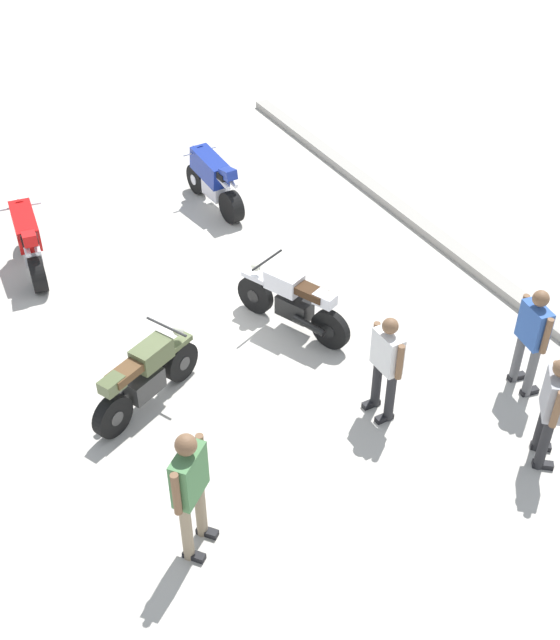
{
  "coord_description": "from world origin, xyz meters",
  "views": [
    {
      "loc": [
        9.44,
        -3.7,
        7.61
      ],
      "look_at": [
        1.62,
        0.5,
        0.75
      ],
      "focal_mm": 44.09,
      "sensor_mm": 36.0,
      "label": 1
    }
  ],
  "objects_px": {
    "person_in_blue_shirt": "(532,335)",
    "motorcycle_olive_vintage": "(146,378)",
    "person_in_green_shirt": "(190,485)",
    "motorcycle_red_sportbike": "(28,239)",
    "motorcycle_blue_sportbike": "(213,178)",
    "person_in_gray_shirt": "(552,405)",
    "person_in_white_shirt": "(386,362)",
    "motorcycle_silver_cruiser": "(292,301)"
  },
  "relations": [
    {
      "from": "motorcycle_olive_vintage",
      "to": "person_in_gray_shirt",
      "type": "height_order",
      "value": "person_in_gray_shirt"
    },
    {
      "from": "motorcycle_red_sportbike",
      "to": "person_in_blue_shirt",
      "type": "xyz_separation_m",
      "value": [
        6.29,
        5.32,
        0.36
      ]
    },
    {
      "from": "motorcycle_red_sportbike",
      "to": "person_in_white_shirt",
      "type": "xyz_separation_m",
      "value": [
        5.77,
        3.3,
        0.31
      ]
    },
    {
      "from": "motorcycle_olive_vintage",
      "to": "person_in_white_shirt",
      "type": "height_order",
      "value": "person_in_white_shirt"
    },
    {
      "from": "person_in_white_shirt",
      "to": "person_in_blue_shirt",
      "type": "xyz_separation_m",
      "value": [
        0.52,
        2.02,
        0.05
      ]
    },
    {
      "from": "motorcycle_silver_cruiser",
      "to": "motorcycle_blue_sportbike",
      "type": "bearing_deg",
      "value": -31.25
    },
    {
      "from": "motorcycle_red_sportbike",
      "to": "motorcycle_olive_vintage",
      "type": "xyz_separation_m",
      "value": [
        4.12,
        0.54,
        -0.11
      ]
    },
    {
      "from": "person_in_white_shirt",
      "to": "person_in_gray_shirt",
      "type": "xyz_separation_m",
      "value": [
        1.65,
        1.3,
        0.02
      ]
    },
    {
      "from": "person_in_green_shirt",
      "to": "person_in_gray_shirt",
      "type": "xyz_separation_m",
      "value": [
        0.84,
        4.42,
        -0.11
      ]
    },
    {
      "from": "person_in_blue_shirt",
      "to": "motorcycle_olive_vintage",
      "type": "bearing_deg",
      "value": 164.83
    },
    {
      "from": "motorcycle_silver_cruiser",
      "to": "person_in_white_shirt",
      "type": "height_order",
      "value": "person_in_white_shirt"
    },
    {
      "from": "motorcycle_red_sportbike",
      "to": "motorcycle_silver_cruiser",
      "type": "bearing_deg",
      "value": -133.04
    },
    {
      "from": "person_in_white_shirt",
      "to": "person_in_green_shirt",
      "type": "bearing_deg",
      "value": 13.67
    },
    {
      "from": "person_in_green_shirt",
      "to": "motorcycle_olive_vintage",
      "type": "bearing_deg",
      "value": 131.2
    },
    {
      "from": "person_in_gray_shirt",
      "to": "person_in_blue_shirt",
      "type": "bearing_deg",
      "value": 96.11
    },
    {
      "from": "motorcycle_silver_cruiser",
      "to": "person_in_gray_shirt",
      "type": "distance_m",
      "value": 4.15
    },
    {
      "from": "motorcycle_blue_sportbike",
      "to": "person_in_blue_shirt",
      "type": "distance_m",
      "value": 7.03
    },
    {
      "from": "motorcycle_silver_cruiser",
      "to": "person_in_green_shirt",
      "type": "distance_m",
      "value": 4.23
    },
    {
      "from": "motorcycle_red_sportbike",
      "to": "person_in_gray_shirt",
      "type": "distance_m",
      "value": 8.74
    },
    {
      "from": "motorcycle_olive_vintage",
      "to": "person_in_green_shirt",
      "type": "relative_size",
      "value": 1.02
    },
    {
      "from": "motorcycle_red_sportbike",
      "to": "person_in_blue_shirt",
      "type": "relative_size",
      "value": 1.17
    },
    {
      "from": "motorcycle_silver_cruiser",
      "to": "person_in_gray_shirt",
      "type": "relative_size",
      "value": 1.2
    },
    {
      "from": "motorcycle_silver_cruiser",
      "to": "person_in_white_shirt",
      "type": "relative_size",
      "value": 1.22
    },
    {
      "from": "motorcycle_blue_sportbike",
      "to": "person_in_green_shirt",
      "type": "height_order",
      "value": "person_in_green_shirt"
    },
    {
      "from": "person_in_green_shirt",
      "to": "person_in_white_shirt",
      "type": "bearing_deg",
      "value": 63.98
    },
    {
      "from": "person_in_white_shirt",
      "to": "person_in_blue_shirt",
      "type": "distance_m",
      "value": 2.08
    },
    {
      "from": "motorcycle_blue_sportbike",
      "to": "person_in_gray_shirt",
      "type": "distance_m",
      "value": 8.01
    },
    {
      "from": "motorcycle_olive_vintage",
      "to": "person_in_blue_shirt",
      "type": "xyz_separation_m",
      "value": [
        2.17,
        4.78,
        0.47
      ]
    },
    {
      "from": "person_in_white_shirt",
      "to": "motorcycle_blue_sportbike",
      "type": "bearing_deg",
      "value": -94.1
    },
    {
      "from": "motorcycle_silver_cruiser",
      "to": "person_in_blue_shirt",
      "type": "height_order",
      "value": "person_in_blue_shirt"
    },
    {
      "from": "motorcycle_blue_sportbike",
      "to": "person_in_gray_shirt",
      "type": "height_order",
      "value": "person_in_gray_shirt"
    },
    {
      "from": "motorcycle_olive_vintage",
      "to": "person_in_green_shirt",
      "type": "bearing_deg",
      "value": -124.78
    },
    {
      "from": "person_in_blue_shirt",
      "to": "motorcycle_blue_sportbike",
      "type": "bearing_deg",
      "value": 113.05
    },
    {
      "from": "person_in_green_shirt",
      "to": "person_in_gray_shirt",
      "type": "bearing_deg",
      "value": 38.55
    },
    {
      "from": "person_in_white_shirt",
      "to": "person_in_green_shirt",
      "type": "height_order",
      "value": "person_in_green_shirt"
    },
    {
      "from": "motorcycle_blue_sportbike",
      "to": "motorcycle_silver_cruiser",
      "type": "bearing_deg",
      "value": 167.52
    },
    {
      "from": "motorcycle_silver_cruiser",
      "to": "person_in_gray_shirt",
      "type": "bearing_deg",
      "value": 177.17
    },
    {
      "from": "motorcycle_red_sportbike",
      "to": "motorcycle_blue_sportbike",
      "type": "bearing_deg",
      "value": -75.96
    },
    {
      "from": "person_in_green_shirt",
      "to": "motorcycle_red_sportbike",
      "type": "bearing_deg",
      "value": 140.95
    },
    {
      "from": "motorcycle_blue_sportbike",
      "to": "person_in_green_shirt",
      "type": "bearing_deg",
      "value": 148.92
    },
    {
      "from": "person_in_green_shirt",
      "to": "person_in_gray_shirt",
      "type": "relative_size",
      "value": 1.09
    },
    {
      "from": "motorcycle_silver_cruiser",
      "to": "person_in_green_shirt",
      "type": "relative_size",
      "value": 1.1
    }
  ]
}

